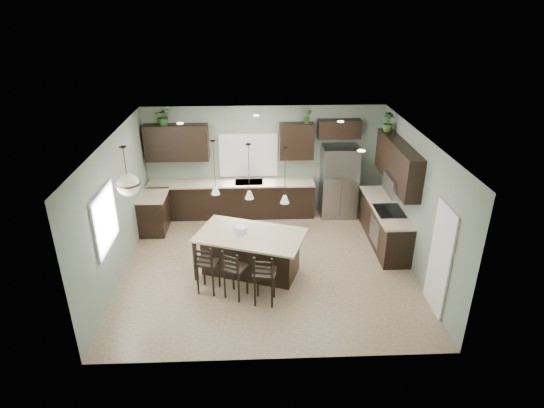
{
  "coord_description": "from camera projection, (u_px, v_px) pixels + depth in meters",
  "views": [
    {
      "loc": [
        -0.26,
        -8.25,
        5.24
      ],
      "look_at": [
        0.1,
        0.4,
        1.25
      ],
      "focal_mm": 30.0,
      "sensor_mm": 36.0,
      "label": 1
    }
  ],
  "objects": [
    {
      "name": "serving_dish",
      "position": [
        241.0,
        230.0,
        9.03
      ],
      "size": [
        0.24,
        0.24,
        0.14
      ],
      "primitive_type": "cylinder",
      "color": "white",
      "rests_on": "kitchen_island"
    },
    {
      "name": "back_upper_right",
      "position": [
        297.0,
        141.0,
        11.24
      ],
      "size": [
        0.85,
        0.34,
        0.9
      ],
      "primitive_type": "cube",
      "color": "black",
      "rests_on": "room_shell"
    },
    {
      "name": "pendant_center",
      "position": [
        249.0,
        172.0,
        8.45
      ],
      "size": [
        0.17,
        0.17,
        1.1
      ],
      "primitive_type": null,
      "color": "white",
      "rests_on": "room_shell"
    },
    {
      "name": "bar_stool_center",
      "position": [
        236.0,
        273.0,
        8.48
      ],
      "size": [
        0.53,
        0.53,
        1.04
      ],
      "primitive_type": "cube",
      "rotation": [
        0.0,
        0.0,
        -0.51
      ],
      "color": "black",
      "rests_on": "ground"
    },
    {
      "name": "microwave",
      "position": [
        397.0,
        185.0,
        9.69
      ],
      "size": [
        0.4,
        0.75,
        0.4
      ],
      "primitive_type": "cube",
      "color": "gray",
      "rests_on": "right_upper_cabs"
    },
    {
      "name": "bar_stool_left",
      "position": [
        208.0,
        267.0,
        8.64
      ],
      "size": [
        0.49,
        0.49,
        1.06
      ],
      "primitive_type": "cube",
      "rotation": [
        0.0,
        0.0,
        -0.3
      ],
      "color": "black",
      "rests_on": "ground"
    },
    {
      "name": "ground",
      "position": [
        268.0,
        265.0,
        9.69
      ],
      "size": [
        6.0,
        6.0,
        0.0
      ],
      "primitive_type": "plane",
      "color": "#9E8466",
      "rests_on": "ground"
    },
    {
      "name": "kitchen_island",
      "position": [
        251.0,
        254.0,
        9.2
      ],
      "size": [
        2.38,
        1.83,
        0.92
      ],
      "primitive_type": "cube",
      "rotation": [
        0.0,
        0.0,
        -0.34
      ],
      "color": "black",
      "rests_on": "ground"
    },
    {
      "name": "plant_right_wall",
      "position": [
        388.0,
        122.0,
        10.3
      ],
      "size": [
        0.27,
        0.27,
        0.43
      ],
      "primitive_type": "imported",
      "rotation": [
        0.0,
        0.0,
        -0.11
      ],
      "color": "#2F5324",
      "rests_on": "right_upper_cabs"
    },
    {
      "name": "back_countertop",
      "position": [
        231.0,
        183.0,
        11.47
      ],
      "size": [
        4.2,
        0.66,
        0.04
      ],
      "primitive_type": "cube",
      "color": "beige",
      "rests_on": "back_lower_cabs"
    },
    {
      "name": "right_lower_cabs",
      "position": [
        384.0,
        225.0,
        10.4
      ],
      "size": [
        0.6,
        2.35,
        0.9
      ],
      "primitive_type": "cube",
      "color": "black",
      "rests_on": "ground"
    },
    {
      "name": "back_upper_left",
      "position": [
        177.0,
        143.0,
        11.13
      ],
      "size": [
        1.55,
        0.34,
        0.9
      ],
      "primitive_type": "cube",
      "color": "black",
      "rests_on": "room_shell"
    },
    {
      "name": "back_lower_cabs",
      "position": [
        232.0,
        200.0,
        11.69
      ],
      "size": [
        4.2,
        0.6,
        0.9
      ],
      "primitive_type": "cube",
      "color": "black",
      "rests_on": "ground"
    },
    {
      "name": "faucet",
      "position": [
        249.0,
        177.0,
        11.4
      ],
      "size": [
        0.02,
        0.02,
        0.28
      ],
      "primitive_type": "cylinder",
      "color": "silver",
      "rests_on": "back_countertop"
    },
    {
      "name": "sink_inset",
      "position": [
        249.0,
        182.0,
        11.49
      ],
      "size": [
        0.7,
        0.45,
        0.01
      ],
      "primitive_type": "cube",
      "color": "gray",
      "rests_on": "back_countertop"
    },
    {
      "name": "refrigerator",
      "position": [
        339.0,
        181.0,
        11.56
      ],
      "size": [
        0.9,
        0.74,
        1.85
      ],
      "primitive_type": "cube",
      "color": "gray",
      "rests_on": "ground"
    },
    {
      "name": "pendant_right",
      "position": [
        285.0,
        176.0,
        8.26
      ],
      "size": [
        0.17,
        0.17,
        1.1
      ],
      "primitive_type": null,
      "color": "white",
      "rests_on": "room_shell"
    },
    {
      "name": "wall_oven_front",
      "position": [
        374.0,
        231.0,
        10.13
      ],
      "size": [
        0.01,
        0.72,
        0.6
      ],
      "primitive_type": "cube",
      "color": "gray",
      "rests_on": "right_lower_cabs"
    },
    {
      "name": "chandelier",
      "position": [
        126.0,
        171.0,
        8.28
      ],
      "size": [
        0.47,
        0.47,
        0.96
      ],
      "primitive_type": null,
      "color": "beige",
      "rests_on": "room_shell"
    },
    {
      "name": "right_countertop",
      "position": [
        386.0,
        206.0,
        10.2
      ],
      "size": [
        0.66,
        2.35,
        0.04
      ],
      "primitive_type": "cube",
      "color": "beige",
      "rests_on": "right_lower_cabs"
    },
    {
      "name": "fridge_header",
      "position": [
        339.0,
        129.0,
        11.16
      ],
      "size": [
        1.05,
        0.34,
        0.45
      ],
      "primitive_type": "cube",
      "color": "black",
      "rests_on": "room_shell"
    },
    {
      "name": "right_upper_cabs",
      "position": [
        398.0,
        163.0,
        9.77
      ],
      "size": [
        0.34,
        2.35,
        0.9
      ],
      "primitive_type": "cube",
      "color": "black",
      "rests_on": "room_shell"
    },
    {
      "name": "left_return_countertop",
      "position": [
        152.0,
        196.0,
        10.74
      ],
      "size": [
        0.66,
        0.96,
        0.04
      ],
      "primitive_type": "cube",
      "color": "beige",
      "rests_on": "left_return_cabs"
    },
    {
      "name": "left_return_cabs",
      "position": [
        154.0,
        214.0,
        10.94
      ],
      "size": [
        0.6,
        0.9,
        0.9
      ],
      "primitive_type": "cube",
      "color": "black",
      "rests_on": "ground"
    },
    {
      "name": "plant_back_left",
      "position": [
        163.0,
        116.0,
        10.81
      ],
      "size": [
        0.42,
        0.37,
        0.44
      ],
      "primitive_type": "imported",
      "rotation": [
        0.0,
        0.0,
        0.09
      ],
      "color": "#22491F",
      "rests_on": "back_upper_left"
    },
    {
      "name": "cooktop",
      "position": [
        389.0,
        211.0,
        9.94
      ],
      "size": [
        0.58,
        0.75,
        0.02
      ],
      "primitive_type": "cube",
      "color": "black",
      "rests_on": "right_countertop"
    },
    {
      "name": "window_left",
      "position": [
        104.0,
        220.0,
        8.2
      ],
      "size": [
        0.02,
        1.1,
        1.0
      ],
      "primitive_type": "cube",
      "color": "white",
      "rests_on": "room_shell"
    },
    {
      "name": "plant_back_right",
      "position": [
        308.0,
        116.0,
        10.96
      ],
      "size": [
        0.2,
        0.17,
        0.35
      ],
      "primitive_type": "imported",
      "rotation": [
        0.0,
        0.0,
        0.08
      ],
      "color": "#395826",
      "rests_on": "back_upper_right"
    },
    {
      "name": "pendant_left",
      "position": [
        214.0,
        168.0,
        8.64
      ],
      "size": [
        0.17,
        0.17,
        1.1
      ],
      "primitive_type": null,
      "color": "white",
      "rests_on": "room_shell"
    },
    {
      "name": "pantry_door",
      "position": [
        440.0,
        259.0,
        7.97
      ],
      "size": [
        0.04,
        0.82,
        2.04
      ],
      "primitive_type": "cube",
      "color": "white",
      "rests_on": "ground"
    },
    {
      "name": "window_back",
      "position": [
        248.0,
        155.0,
        11.51
      ],
      "size": [
        1.35,
        0.02,
        1.0
      ],
      "primitive_type": "cube",
      "color": "white",
      "rests_on": "room_shell"
    },
    {
      "name": "room_shell",
      "position": [
        268.0,
        192.0,
        8.98
      ],
      "size": [
        6.0,
        6.0,
        6.0
      ],
      "color": "gray",
      "rests_on": "ground"
    },
    {
      "name": "bar_stool_right",
      "position": [
        265.0,
        278.0,
        8.31
      ],
      "size": [
        0.45,
        0.45,
        1.06
      ],
      "primitive_type": "cube",
      "rotation": [
        0.0,
        0.0,
        -0.17
      ],
      "color": "black",
      "rests_on": "ground"
    }
  ]
}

